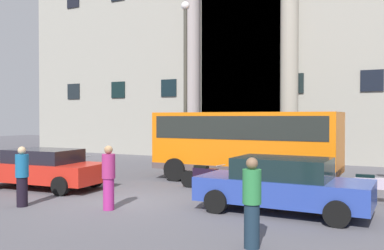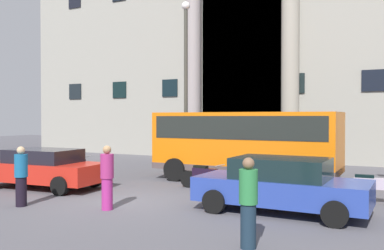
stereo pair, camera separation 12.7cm
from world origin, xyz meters
name	(u,v)px [view 1 (the left image)]	position (x,y,z in m)	size (l,w,h in m)	color
ground_plane	(121,204)	(0.00, 0.00, -0.06)	(80.00, 64.00, 0.12)	#514F56
office_building_facade	(280,6)	(-0.01, 17.47, 9.88)	(34.57, 9.73, 19.79)	gray
orange_minibus	(246,140)	(1.90, 5.50, 1.62)	(7.10, 2.75, 2.70)	orange
hedge_planter_entrance_left	(270,154)	(1.45, 10.36, 0.66)	(1.94, 0.79, 1.36)	slate
hedge_planter_west	(210,150)	(-1.79, 10.20, 0.77)	(1.74, 0.76, 1.60)	#656B5C
parked_compact_extra	(44,168)	(-3.89, 0.71, 0.72)	(4.54, 2.31, 1.38)	red
white_taxi_kerbside	(283,184)	(4.61, 0.83, 0.74)	(4.47, 2.05, 1.45)	#263D95
scooter_by_planter	(370,187)	(6.57, 3.21, 0.46)	(2.04, 0.55, 0.89)	black
motorcycle_far_end	(205,176)	(1.26, 3.09, 0.46)	(2.06, 0.57, 0.89)	black
motorcycle_near_kerb	(73,166)	(-4.93, 3.29, 0.46)	(2.00, 0.78, 0.89)	black
pedestrian_man_crossing	(252,202)	(4.88, -2.43, 0.88)	(0.36, 0.36, 1.74)	#162737
pedestrian_woman_with_bag	(22,176)	(-2.09, -1.78, 0.85)	(0.36, 0.36, 1.69)	black
pedestrian_man_red_shirt	(109,177)	(0.34, -1.01, 0.88)	(0.36, 0.36, 1.74)	#9E2575
lamppost_plaza_centre	(185,73)	(-1.89, 7.61, 4.63)	(0.40, 0.40, 7.99)	#3A3A32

